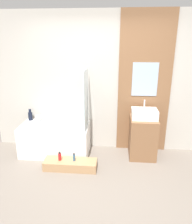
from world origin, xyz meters
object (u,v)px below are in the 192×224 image
Objects in this scene: bathtub at (55,139)px; vase_tall_dark at (30,116)px; sink at (144,114)px; bottle_soap_primary at (60,157)px; bottle_soap_secondary at (74,157)px; wooden_step_bench at (70,165)px; vase_round_light at (39,118)px.

vase_tall_dark is at bearing 157.13° from bathtub.
sink is 1.99× the size of vase_tall_dark.
bottle_soap_primary is at bearing -158.83° from sink.
bottle_soap_primary is 0.25m from bottle_soap_secondary.
wooden_step_bench is (0.39, -0.51, -0.21)m from bathtub.
vase_round_light is at bearing 175.32° from sink.
bathtub is 8.37× the size of bottle_soap_primary.
vase_tall_dark is at bearing 135.32° from bottle_soap_primary.
bathtub is at bearing 111.94° from bottle_soap_primary.
sink reaches higher than vase_tall_dark.
wooden_step_bench is at bearing 0.00° from bottle_soap_primary.
bottle_soap_primary is (-0.18, 0.00, 0.14)m from wooden_step_bench.
vase_tall_dark is 1.74× the size of vase_round_light.
bottle_soap_secondary is at bearing -41.34° from vase_round_light.
wooden_step_bench is 6.24× the size of bottle_soap_secondary.
bathtub reaches higher than bottle_soap_secondary.
vase_round_light is at bearing 128.47° from bottle_soap_primary.
vase_round_light is (-0.75, 0.72, 0.56)m from wooden_step_bench.
sink is (1.25, 0.56, 0.76)m from wooden_step_bench.
bottle_soap_secondary is (0.25, 0.00, -0.00)m from bottle_soap_primary.
bottle_soap_secondary is at bearing -154.94° from sink.
vase_tall_dark is 0.18m from vase_round_light.
wooden_step_bench is 1.99× the size of sink.
bottle_soap_secondary reaches higher than wooden_step_bench.
vase_tall_dark is 1.49× the size of bottle_soap_primary.
vase_round_light is 1.17m from bottle_soap_secondary.
sink is 1.45m from bottle_soap_secondary.
vase_tall_dark is at bearing 175.09° from sink.
bottle_soap_secondary is (0.45, -0.51, -0.07)m from bathtub.
bottle_soap_primary is at bearing 180.00° from bottle_soap_secondary.
bottle_soap_primary is (0.57, -0.72, -0.42)m from vase_round_light.
vase_tall_dark is at bearing 141.38° from wooden_step_bench.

